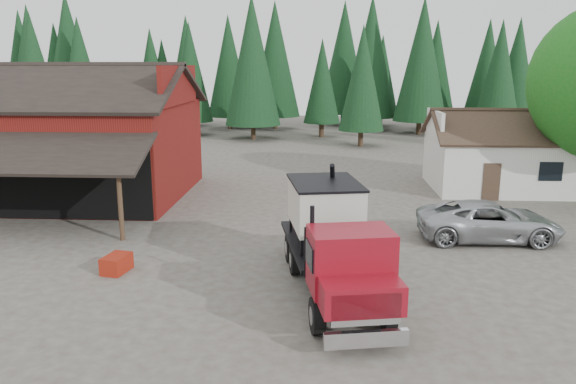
{
  "coord_description": "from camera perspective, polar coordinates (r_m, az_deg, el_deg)",
  "views": [
    {
      "loc": [
        2.48,
        -19.52,
        7.06
      ],
      "look_at": [
        1.14,
        3.48,
        1.8
      ],
      "focal_mm": 35.0,
      "sensor_mm": 36.0,
      "label": 1
    }
  ],
  "objects": [
    {
      "name": "ground",
      "position": [
        20.9,
        -3.7,
        -6.91
      ],
      "size": [
        120.0,
        120.0,
        0.0
      ],
      "primitive_type": "plane",
      "color": "#4B443B",
      "rests_on": "ground"
    },
    {
      "name": "near_pine_b",
      "position": [
        49.66,
        7.56,
        11.4
      ],
      "size": [
        3.96,
        3.96,
        10.4
      ],
      "color": "#382619",
      "rests_on": "ground"
    },
    {
      "name": "silver_car",
      "position": [
        24.38,
        19.77,
        -2.8
      ],
      "size": [
        5.77,
        2.7,
        1.6
      ],
      "primitive_type": "imported",
      "rotation": [
        0.0,
        0.0,
        1.58
      ],
      "color": "#AEB1B6",
      "rests_on": "ground"
    },
    {
      "name": "near_pine_d",
      "position": [
        53.91,
        -3.65,
        13.19
      ],
      "size": [
        5.28,
        5.28,
        13.4
      ],
      "color": "#382619",
      "rests_on": "ground"
    },
    {
      "name": "red_barn",
      "position": [
        32.66,
        -21.13,
        4.31
      ],
      "size": [
        12.8,
        13.63,
        7.18
      ],
      "color": "maroon",
      "rests_on": "ground"
    },
    {
      "name": "near_pine_c",
      "position": [
        49.52,
        27.13,
        11.29
      ],
      "size": [
        4.84,
        4.84,
        12.4
      ],
      "color": "#382619",
      "rests_on": "ground"
    },
    {
      "name": "equip_box",
      "position": [
        20.5,
        -17.02,
        -6.98
      ],
      "size": [
        0.9,
        1.22,
        0.6
      ],
      "primitive_type": "cube",
      "rotation": [
        0.0,
        0.0,
        -0.2
      ],
      "color": "maroon",
      "rests_on": "ground"
    },
    {
      "name": "near_pine_a",
      "position": [
        53.46,
        -24.38,
        11.02
      ],
      "size": [
        4.4,
        4.4,
        11.4
      ],
      "color": "#382619",
      "rests_on": "ground"
    },
    {
      "name": "feed_truck",
      "position": [
        17.6,
        4.61,
        -4.66
      ],
      "size": [
        3.7,
        8.66,
        3.79
      ],
      "rotation": [
        0.0,
        0.0,
        0.18
      ],
      "color": "black",
      "rests_on": "ground"
    },
    {
      "name": "farmhouse",
      "position": [
        34.59,
        21.03,
        3.03
      ],
      "size": [
        8.6,
        6.42,
        4.65
      ],
      "color": "silver",
      "rests_on": "ground"
    },
    {
      "name": "conifer_backdrop",
      "position": [
        61.97,
        1.04,
        6.31
      ],
      "size": [
        76.0,
        16.0,
        16.0
      ],
      "primitive_type": null,
      "color": "black",
      "rests_on": "ground"
    }
  ]
}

